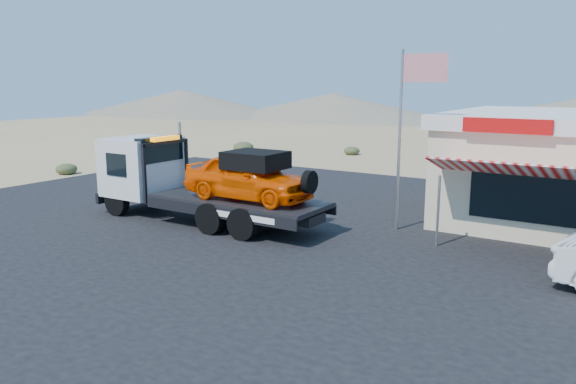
% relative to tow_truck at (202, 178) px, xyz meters
% --- Properties ---
extents(ground, '(120.00, 120.00, 0.00)m').
position_rel_tow_truck_xyz_m(ground, '(1.62, -1.77, -1.61)').
color(ground, '#9C7C59').
rests_on(ground, ground).
extents(asphalt_lot, '(32.00, 24.00, 0.02)m').
position_rel_tow_truck_xyz_m(asphalt_lot, '(3.62, 1.23, -1.60)').
color(asphalt_lot, black).
rests_on(asphalt_lot, ground).
extents(tow_truck, '(8.95, 2.65, 2.99)m').
position_rel_tow_truck_xyz_m(tow_truck, '(0.00, 0.00, 0.00)').
color(tow_truck, black).
rests_on(tow_truck, asphalt_lot).
extents(flagpole, '(1.55, 0.10, 6.00)m').
position_rel_tow_truck_xyz_m(flagpole, '(6.56, 2.73, 2.15)').
color(flagpole, '#99999E').
rests_on(flagpole, asphalt_lot).
extents(desert_scrub, '(22.55, 33.24, 0.80)m').
position_rel_tow_truck_xyz_m(desert_scrub, '(-11.60, 8.26, -1.29)').
color(desert_scrub, '#394022').
rests_on(desert_scrub, ground).
extents(distant_hills, '(126.00, 48.00, 4.20)m').
position_rel_tow_truck_xyz_m(distant_hills, '(-8.15, 53.37, 0.28)').
color(distant_hills, '#726B59').
rests_on(distant_hills, ground).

